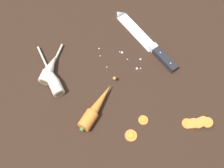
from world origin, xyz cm
name	(u,v)px	position (x,y,z in cm)	size (l,w,h in cm)	color
ground_plane	(112,84)	(0.00, 0.00, -2.00)	(120.00, 90.00, 4.00)	#332116
chefs_knife	(143,38)	(10.17, 19.16, 0.65)	(25.09, 28.60, 4.18)	silver
whole_carrot	(96,107)	(-4.40, -11.37, 2.10)	(11.06, 19.94, 4.20)	orange
parsnip_front	(52,77)	(-20.86, -1.40, 1.98)	(13.47, 19.98, 4.00)	silver
parsnip_mid_left	(50,69)	(-22.23, 1.90, 1.98)	(6.05, 17.23, 4.00)	silver
carrot_slice_stack	(197,123)	(28.38, -13.46, 1.08)	(9.49, 4.04, 3.06)	orange
carrot_slice_stray_near	(131,135)	(7.47, -19.16, 0.36)	(3.87, 3.87, 0.70)	orange
carrot_slice_stray_mid	(143,120)	(11.17, -13.67, 0.36)	(3.19, 3.19, 0.70)	orange
mince_crumbs	(128,59)	(4.89, 9.44, 0.38)	(16.28, 8.33, 0.88)	silver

